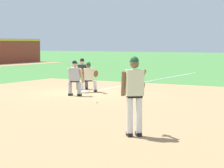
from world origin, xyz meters
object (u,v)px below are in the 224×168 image
baseball (97,102)px  baserunner (75,77)px  first_baseman (89,76)px  umpire (82,72)px  first_base_bag (84,92)px  pitcher (135,91)px

baseball → baserunner: (1.39, 1.92, 0.76)m
baseball → first_baseman: 3.66m
first_baseman → umpire: umpire is taller
first_base_bag → baseball: (-2.42, -2.14, -0.01)m
baseball → first_baseman: size_ratio=0.06×
baserunner → umpire: size_ratio=1.00×
pitcher → first_baseman: bearing=39.1°
pitcher → first_baseman: pitcher is taller
first_baseman → umpire: bearing=47.9°
baseball → pitcher: (-4.34, -3.70, 1.02)m
umpire → first_baseman: bearing=-132.1°
pitcher → first_baseman: 9.30m
first_base_bag → baserunner: baserunner is taller
pitcher → umpire: size_ratio=1.27×
baserunner → first_baseman: bearing=9.3°
first_baseman → pitcher: bearing=-140.9°
baseball → baserunner: bearing=54.1°
pitcher → baserunner: bearing=44.4°
first_base_bag → umpire: umpire is taller
first_base_bag → pitcher: (-6.77, -5.84, 1.01)m
pitcher → umpire: (8.02, 6.76, -0.27)m
umpire → pitcher: bearing=-139.9°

